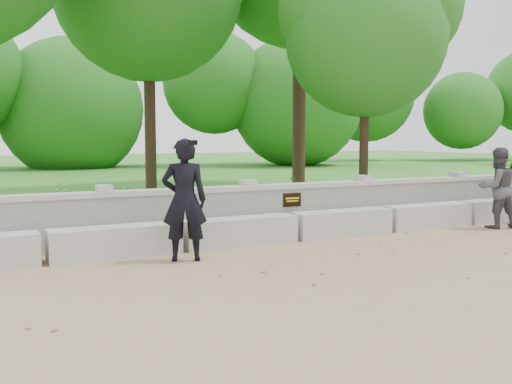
{
  "coord_description": "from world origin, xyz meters",
  "views": [
    {
      "loc": [
        -4.9,
        -6.3,
        1.74
      ],
      "look_at": [
        -0.98,
        1.37,
        0.91
      ],
      "focal_mm": 40.0,
      "sensor_mm": 36.0,
      "label": 1
    }
  ],
  "objects": [
    {
      "name": "ground",
      "position": [
        0.0,
        0.0,
        0.0
      ],
      "size": [
        80.0,
        80.0,
        0.0
      ],
      "primitive_type": "plane",
      "color": "#957B5B",
      "rests_on": "ground"
    },
    {
      "name": "lawn",
      "position": [
        0.0,
        14.0,
        0.12
      ],
      "size": [
        40.0,
        22.0,
        0.25
      ],
      "primitive_type": "cube",
      "color": "#2B661E",
      "rests_on": "ground"
    },
    {
      "name": "concrete_bench",
      "position": [
        0.0,
        1.9,
        0.22
      ],
      "size": [
        11.9,
        0.45,
        0.45
      ],
      "color": "beige",
      "rests_on": "ground"
    },
    {
      "name": "parapet_wall",
      "position": [
        0.0,
        2.6,
        0.46
      ],
      "size": [
        12.5,
        0.35,
        0.9
      ],
      "color": "#B2B0A8",
      "rests_on": "ground"
    },
    {
      "name": "man_main",
      "position": [
        -2.19,
        1.22,
        0.86
      ],
      "size": [
        0.73,
        0.68,
        1.73
      ],
      "color": "black",
      "rests_on": "ground"
    },
    {
      "name": "visitor_left",
      "position": [
        4.15,
        1.27,
        0.77
      ],
      "size": [
        0.88,
        0.76,
        1.55
      ],
      "color": "#404046",
      "rests_on": "ground"
    },
    {
      "name": "tree_near_right",
      "position": [
        3.23,
        4.2,
        4.27
      ],
      "size": [
        3.63,
        3.63,
        5.84
      ],
      "color": "#382619",
      "rests_on": "lawn"
    },
    {
      "name": "shrub_a",
      "position": [
        -3.37,
        4.36,
        0.58
      ],
      "size": [
        0.42,
        0.38,
        0.67
      ],
      "primitive_type": "imported",
      "rotation": [
        0.0,
        0.0,
        0.52
      ],
      "color": "#2C7026",
      "rests_on": "lawn"
    },
    {
      "name": "shrub_b",
      "position": [
        2.99,
        3.3,
        0.54
      ],
      "size": [
        0.3,
        0.35,
        0.58
      ],
      "primitive_type": "imported",
      "rotation": [
        0.0,
        0.0,
        1.72
      ],
      "color": "#2C7026",
      "rests_on": "lawn"
    },
    {
      "name": "shrub_c",
      "position": [
        1.79,
        4.64,
        0.55
      ],
      "size": [
        0.68,
        0.65,
        0.59
      ],
      "primitive_type": "imported",
      "rotation": [
        0.0,
        0.0,
        3.6
      ],
      "color": "#2C7026",
      "rests_on": "lawn"
    },
    {
      "name": "shrub_d",
      "position": [
        -2.34,
        4.1,
        0.57
      ],
      "size": [
        0.43,
        0.45,
        0.64
      ],
      "primitive_type": "imported",
      "rotation": [
        0.0,
        0.0,
        5.1
      ],
      "color": "#2C7026",
      "rests_on": "lawn"
    }
  ]
}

